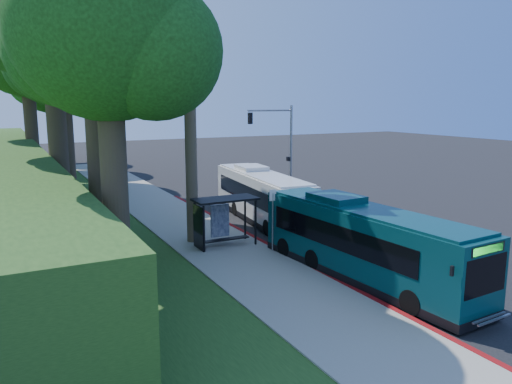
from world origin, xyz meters
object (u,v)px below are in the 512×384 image
bus_shelter (220,213)px  teal_bus (362,241)px  pickup (276,195)px  white_bus (261,195)px

bus_shelter → teal_bus: 7.71m
pickup → white_bus: bearing=-148.4°
bus_shelter → pickup: bus_shelter is taller
white_bus → teal_bus: bearing=-90.3°
pickup → bus_shelter: bearing=-152.1°
bus_shelter → white_bus: size_ratio=0.29×
bus_shelter → white_bus: white_bus is taller
teal_bus → pickup: teal_bus is taller
white_bus → pickup: 5.05m
white_bus → teal_bus: size_ratio=0.98×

